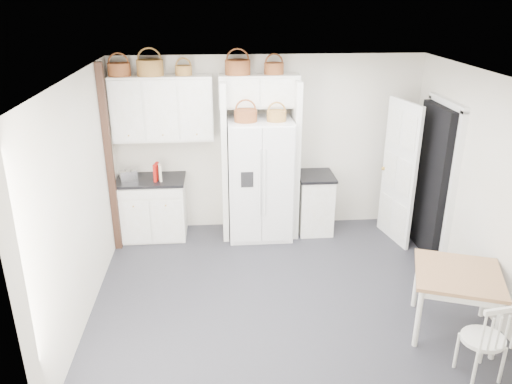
{
  "coord_description": "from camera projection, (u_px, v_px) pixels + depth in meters",
  "views": [
    {
      "loc": [
        -0.74,
        -5.13,
        3.4
      ],
      "look_at": [
        -0.3,
        0.4,
        1.18
      ],
      "focal_mm": 35.0,
      "sensor_mm": 36.0,
      "label": 1
    }
  ],
  "objects": [
    {
      "name": "floor",
      "position": [
        283.0,
        293.0,
        6.07
      ],
      "size": [
        4.5,
        4.5,
        0.0
      ],
      "primitive_type": "plane",
      "color": "#2E2D34",
      "rests_on": "ground"
    },
    {
      "name": "ceiling",
      "position": [
        289.0,
        77.0,
        5.1
      ],
      "size": [
        4.5,
        4.5,
        0.0
      ],
      "primitive_type": "plane",
      "color": "white",
      "rests_on": "wall_back"
    },
    {
      "name": "wall_back",
      "position": [
        268.0,
        144.0,
        7.43
      ],
      "size": [
        4.5,
        0.0,
        4.5
      ],
      "primitive_type": "plane",
      "rotation": [
        1.57,
        0.0,
        0.0
      ],
      "color": "beige",
      "rests_on": "floor"
    },
    {
      "name": "wall_left",
      "position": [
        81.0,
        200.0,
        5.42
      ],
      "size": [
        0.0,
        4.0,
        4.0
      ],
      "primitive_type": "plane",
      "rotation": [
        1.57,
        0.0,
        1.57
      ],
      "color": "beige",
      "rests_on": "floor"
    },
    {
      "name": "wall_right",
      "position": [
        479.0,
        188.0,
        5.75
      ],
      "size": [
        0.0,
        4.0,
        4.0
      ],
      "primitive_type": "plane",
      "rotation": [
        1.57,
        0.0,
        -1.57
      ],
      "color": "beige",
      "rests_on": "floor"
    },
    {
      "name": "refrigerator",
      "position": [
        260.0,
        179.0,
        7.25
      ],
      "size": [
        0.91,
        0.73,
        1.76
      ],
      "primitive_type": "cube",
      "color": "white",
      "rests_on": "floor"
    },
    {
      "name": "base_cab_left",
      "position": [
        153.0,
        209.0,
        7.35
      ],
      "size": [
        0.94,
        0.59,
        0.87
      ],
      "primitive_type": "cube",
      "color": "silver",
      "rests_on": "floor"
    },
    {
      "name": "base_cab_right",
      "position": [
        315.0,
        204.0,
        7.53
      ],
      "size": [
        0.49,
        0.59,
        0.86
      ],
      "primitive_type": "cube",
      "color": "silver",
      "rests_on": "floor"
    },
    {
      "name": "dining_table",
      "position": [
        454.0,
        302.0,
        5.28
      ],
      "size": [
        1.1,
        1.1,
        0.71
      ],
      "primitive_type": "cube",
      "rotation": [
        0.0,
        0.0,
        -0.35
      ],
      "color": "brown",
      "rests_on": "floor"
    },
    {
      "name": "windsor_chair",
      "position": [
        483.0,
        339.0,
        4.61
      ],
      "size": [
        0.46,
        0.43,
        0.84
      ],
      "primitive_type": "cube",
      "rotation": [
        0.0,
        0.0,
        0.14
      ],
      "color": "silver",
      "rests_on": "floor"
    },
    {
      "name": "counter_left",
      "position": [
        151.0,
        180.0,
        7.18
      ],
      "size": [
        0.98,
        0.63,
        0.04
      ],
      "primitive_type": "cube",
      "color": "black",
      "rests_on": "base_cab_left"
    },
    {
      "name": "counter_right",
      "position": [
        316.0,
        176.0,
        7.36
      ],
      "size": [
        0.53,
        0.63,
        0.04
      ],
      "primitive_type": "cube",
      "color": "black",
      "rests_on": "base_cab_right"
    },
    {
      "name": "toaster",
      "position": [
        129.0,
        176.0,
        7.05
      ],
      "size": [
        0.26,
        0.2,
        0.16
      ],
      "primitive_type": "cube",
      "rotation": [
        0.0,
        0.0,
        0.33
      ],
      "color": "silver",
      "rests_on": "counter_left"
    },
    {
      "name": "cookbook_red",
      "position": [
        156.0,
        172.0,
        7.06
      ],
      "size": [
        0.07,
        0.17,
        0.25
      ],
      "primitive_type": "cube",
      "rotation": [
        0.0,
        0.0,
        -0.19
      ],
      "color": "#AB130E",
      "rests_on": "counter_left"
    },
    {
      "name": "cookbook_cream",
      "position": [
        160.0,
        173.0,
        7.07
      ],
      "size": [
        0.07,
        0.16,
        0.23
      ],
      "primitive_type": "cube",
      "rotation": [
        0.0,
        0.0,
        0.23
      ],
      "color": "beige",
      "rests_on": "counter_left"
    },
    {
      "name": "basket_upper_a",
      "position": [
        119.0,
        70.0,
        6.71
      ],
      "size": [
        0.3,
        0.3,
        0.17
      ],
      "primitive_type": "cylinder",
      "color": "#59271D",
      "rests_on": "upper_cabinet"
    },
    {
      "name": "basket_upper_b",
      "position": [
        150.0,
        68.0,
        6.73
      ],
      "size": [
        0.36,
        0.36,
        0.21
      ],
      "primitive_type": "cylinder",
      "color": "olive",
      "rests_on": "upper_cabinet"
    },
    {
      "name": "basket_upper_c",
      "position": [
        184.0,
        70.0,
        6.78
      ],
      "size": [
        0.23,
        0.23,
        0.13
      ],
      "primitive_type": "cylinder",
      "color": "olive",
      "rests_on": "upper_cabinet"
    },
    {
      "name": "basket_bridge_a",
      "position": [
        238.0,
        67.0,
        6.82
      ],
      "size": [
        0.35,
        0.35,
        0.2
      ],
      "primitive_type": "cylinder",
      "color": "#59271D",
      "rests_on": "bridge_cabinet"
    },
    {
      "name": "basket_bridge_b",
      "position": [
        274.0,
        68.0,
        6.86
      ],
      "size": [
        0.27,
        0.27,
        0.16
      ],
      "primitive_type": "cylinder",
      "color": "#59271D",
      "rests_on": "bridge_cabinet"
    },
    {
      "name": "basket_fridge_a",
      "position": [
        246.0,
        116.0,
        6.78
      ],
      "size": [
        0.31,
        0.31,
        0.17
      ],
      "primitive_type": "cylinder",
      "color": "#59271D",
      "rests_on": "refrigerator"
    },
    {
      "name": "basket_fridge_b",
      "position": [
        277.0,
        116.0,
        6.81
      ],
      "size": [
        0.27,
        0.27,
        0.14
      ],
      "primitive_type": "cylinder",
      "color": "olive",
      "rests_on": "refrigerator"
    },
    {
      "name": "upper_cabinet",
      "position": [
        162.0,
        108.0,
        6.94
      ],
      "size": [
        1.4,
        0.34,
        0.9
      ],
      "primitive_type": "cube",
      "color": "silver",
      "rests_on": "wall_back"
    },
    {
      "name": "bridge_cabinet",
      "position": [
        259.0,
        91.0,
        6.96
      ],
      "size": [
        1.12,
        0.34,
        0.45
      ],
      "primitive_type": "cube",
      "color": "silver",
      "rests_on": "wall_back"
    },
    {
      "name": "fridge_panel_left",
      "position": [
        224.0,
        161.0,
        7.16
      ],
      "size": [
        0.08,
        0.6,
        2.3
      ],
      "primitive_type": "cube",
      "color": "silver",
      "rests_on": "floor"
    },
    {
      "name": "fridge_panel_right",
      "position": [
        295.0,
        159.0,
        7.24
      ],
      "size": [
        0.08,
        0.6,
        2.3
      ],
      "primitive_type": "cube",
      "color": "silver",
      "rests_on": "floor"
    },
    {
      "name": "trim_post",
      "position": [
        109.0,
        161.0,
        6.67
      ],
      "size": [
        0.09,
        0.09,
        2.6
      ],
      "primitive_type": "cube",
      "color": "black",
      "rests_on": "floor"
    },
    {
      "name": "doorway_void",
      "position": [
        433.0,
        181.0,
        6.77
      ],
      "size": [
        0.18,
        0.85,
        2.05
      ],
      "primitive_type": "cube",
      "color": "black",
      "rests_on": "floor"
    },
    {
      "name": "door_slab",
      "position": [
        399.0,
        173.0,
        7.05
      ],
      "size": [
        0.21,
        0.79,
        2.05
      ],
      "primitive_type": "cube",
      "rotation": [
        0.0,
        0.0,
        -1.36
      ],
      "color": "white",
      "rests_on": "floor"
    }
  ]
}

